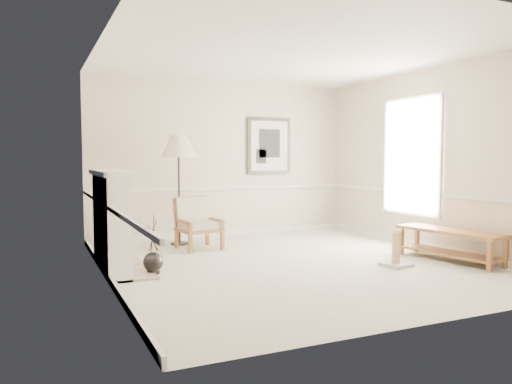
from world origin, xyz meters
TOP-DOWN VIEW (x-y plane):
  - ground at (0.00, 0.00)m, footprint 5.50×5.50m
  - room at (0.14, 0.08)m, footprint 5.04×5.54m
  - fireplace at (-2.34, 0.60)m, footprint 0.64×1.64m
  - floor_vase at (-1.90, 0.19)m, footprint 0.26×0.26m
  - armchair at (-0.85, 1.68)m, footprint 0.70×0.74m
  - floor_lamp at (-1.01, 2.14)m, footprint 0.65×0.65m
  - bench at (2.15, -0.77)m, footprint 0.71×1.63m
  - scratching_post at (1.21, -0.73)m, footprint 0.41×0.41m

SIDE VIEW (x-z plane):
  - ground at x=0.00m, z-range 0.00..0.00m
  - floor_vase at x=-1.90m, z-range -0.24..0.52m
  - scratching_post at x=1.21m, z-range -0.09..0.41m
  - bench at x=2.15m, z-range 0.08..0.53m
  - armchair at x=-0.85m, z-range 0.03..0.87m
  - fireplace at x=-2.34m, z-range -0.01..1.30m
  - floor_lamp at x=-1.01m, z-range 0.69..2.54m
  - room at x=0.14m, z-range 0.41..3.33m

